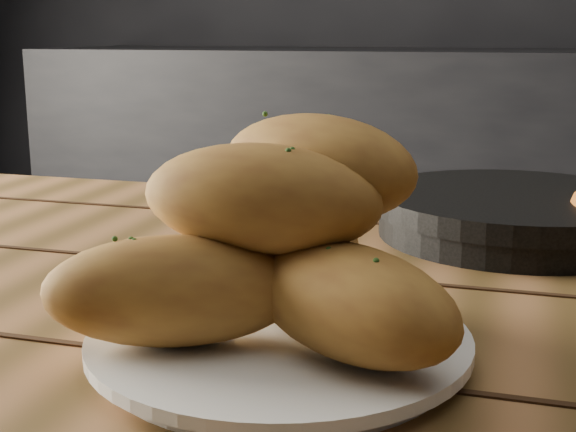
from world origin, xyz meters
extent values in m
cube|color=black|center=(0.00, 1.70, 0.45)|extent=(2.80, 0.60, 0.90)
cube|color=#925F36|center=(-0.02, -0.25, 0.73)|extent=(1.42, 0.91, 0.04)
cylinder|color=white|center=(-0.02, -0.34, 0.76)|extent=(0.22, 0.22, 0.01)
cylinder|color=white|center=(-0.02, -0.34, 0.76)|extent=(0.25, 0.25, 0.01)
ellipsoid|color=#AA792F|center=(-0.08, -0.37, 0.80)|extent=(0.17, 0.12, 0.07)
ellipsoid|color=#AA792F|center=(0.03, -0.36, 0.80)|extent=(0.17, 0.14, 0.07)
ellipsoid|color=#AA792F|center=(-0.03, -0.28, 0.80)|extent=(0.10, 0.16, 0.07)
ellipsoid|color=#AA792F|center=(-0.03, -0.34, 0.86)|extent=(0.16, 0.08, 0.07)
ellipsoid|color=#AA792F|center=(-0.01, -0.30, 0.87)|extent=(0.16, 0.12, 0.07)
cylinder|color=black|center=(0.11, 0.04, 0.77)|extent=(0.28, 0.28, 0.03)
cylinder|color=black|center=(0.11, 0.04, 0.79)|extent=(0.29, 0.29, 0.02)
camera|label=1|loc=(0.12, -0.80, 0.96)|focal=50.00mm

